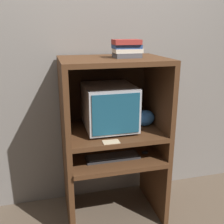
% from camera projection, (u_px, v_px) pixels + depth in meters
% --- Properties ---
extents(wall_back, '(6.00, 0.06, 2.60)m').
position_uv_depth(wall_back, '(103.00, 65.00, 2.37)').
color(wall_back, gray).
rests_on(wall_back, ground_plane).
extents(desk_base, '(0.82, 0.63, 0.61)m').
position_uv_depth(desk_base, '(114.00, 177.00, 2.28)').
color(desk_base, '#4C2D19').
rests_on(desk_base, ground_plane).
extents(desk_monitor_shelf, '(0.82, 0.61, 0.21)m').
position_uv_depth(desk_monitor_shelf, '(113.00, 135.00, 2.20)').
color(desk_monitor_shelf, '#4C2D19').
rests_on(desk_monitor_shelf, desk_base).
extents(hutch_upper, '(0.82, 0.61, 0.59)m').
position_uv_depth(hutch_upper, '(112.00, 83.00, 2.10)').
color(hutch_upper, '#4C2D19').
rests_on(hutch_upper, desk_monitor_shelf).
extents(crt_monitor, '(0.40, 0.45, 0.37)m').
position_uv_depth(crt_monitor, '(109.00, 107.00, 2.14)').
color(crt_monitor, '#B2B2B7').
rests_on(crt_monitor, desk_monitor_shelf).
extents(keyboard, '(0.43, 0.14, 0.03)m').
position_uv_depth(keyboard, '(113.00, 157.00, 2.12)').
color(keyboard, '#2D2D30').
rests_on(keyboard, desk_base).
extents(mouse, '(0.06, 0.04, 0.03)m').
position_uv_depth(mouse, '(145.00, 152.00, 2.20)').
color(mouse, black).
rests_on(mouse, desk_base).
extents(snack_bag, '(0.17, 0.13, 0.14)m').
position_uv_depth(snack_bag, '(145.00, 118.00, 2.25)').
color(snack_bag, '#336BB7').
rests_on(snack_bag, desk_monitor_shelf).
extents(book_stack, '(0.22, 0.16, 0.14)m').
position_uv_depth(book_stack, '(127.00, 49.00, 2.00)').
color(book_stack, '#4C4C51').
rests_on(book_stack, hutch_upper).
extents(paper_card, '(0.12, 0.08, 0.00)m').
position_uv_depth(paper_card, '(111.00, 142.00, 1.93)').
color(paper_card, '#CCB28C').
rests_on(paper_card, desk_monitor_shelf).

